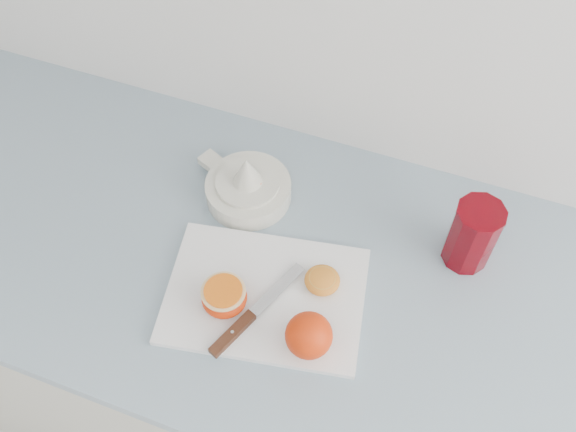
{
  "coord_description": "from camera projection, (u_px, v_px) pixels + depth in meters",
  "views": [
    {
      "loc": [
        0.28,
        1.17,
        1.84
      ],
      "look_at": [
        0.07,
        1.75,
        0.96
      ],
      "focal_mm": 40.0,
      "sensor_mm": 36.0,
      "label": 1
    }
  ],
  "objects": [
    {
      "name": "squeezed_shell",
      "position": [
        322.0,
        280.0,
        1.06
      ],
      "size": [
        0.06,
        0.06,
        0.03
      ],
      "color": "orange",
      "rests_on": "cutting_board"
    },
    {
      "name": "whole_orange",
      "position": [
        309.0,
        335.0,
        0.98
      ],
      "size": [
        0.07,
        0.07,
        0.07
      ],
      "color": "#EC2B00",
      "rests_on": "cutting_board"
    },
    {
      "name": "citrus_juicer",
      "position": [
        247.0,
        187.0,
        1.17
      ],
      "size": [
        0.2,
        0.16,
        0.11
      ],
      "color": "white",
      "rests_on": "counter"
    },
    {
      "name": "counter",
      "position": [
        310.0,
        373.0,
        1.46
      ],
      "size": [
        2.3,
        0.64,
        0.89
      ],
      "color": "beige",
      "rests_on": "ground"
    },
    {
      "name": "paring_knife",
      "position": [
        241.0,
        326.0,
        1.02
      ],
      "size": [
        0.09,
        0.2,
        0.01
      ],
      "color": "#4C2A1B",
      "rests_on": "cutting_board"
    },
    {
      "name": "half_orange",
      "position": [
        224.0,
        297.0,
        1.03
      ],
      "size": [
        0.07,
        0.07,
        0.05
      ],
      "color": "#EC2B00",
      "rests_on": "cutting_board"
    },
    {
      "name": "cutting_board",
      "position": [
        265.0,
        295.0,
        1.06
      ],
      "size": [
        0.36,
        0.29,
        0.01
      ],
      "primitive_type": "cube",
      "rotation": [
        0.0,
        0.0,
        0.18
      ],
      "color": "white",
      "rests_on": "counter"
    },
    {
      "name": "red_tumbler",
      "position": [
        472.0,
        237.0,
        1.07
      ],
      "size": [
        0.08,
        0.08,
        0.13
      ],
      "color": "#630009",
      "rests_on": "counter"
    }
  ]
}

